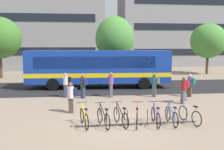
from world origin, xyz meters
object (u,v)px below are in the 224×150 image
at_px(commuter_black_pack_1, 66,83).
at_px(parked_bicycle_yellow_0, 84,118).
at_px(parked_bicycle_blue_5, 171,116).
at_px(street_tree_2, 208,41).
at_px(city_bus, 99,67).
at_px(parked_bicycle_silver_6, 190,115).
at_px(parked_bicycle_black_1, 103,118).
at_px(commuter_red_pack_5, 111,83).
at_px(parked_bicycle_red_3, 137,117).
at_px(commuter_red_pack_4, 184,88).
at_px(street_tree_0, 115,39).
at_px(commuter_navy_pack_0, 71,95).
at_px(parked_bicycle_black_2, 121,117).
at_px(commuter_grey_pack_6, 155,84).
at_px(commuter_navy_pack_2, 83,85).
at_px(commuter_teal_pack_3, 190,84).

bearing_deg(commuter_black_pack_1, parked_bicycle_yellow_0, 80.51).
bearing_deg(parked_bicycle_blue_5, street_tree_2, -30.97).
relative_size(city_bus, parked_bicycle_silver_6, 7.16).
bearing_deg(parked_bicycle_black_1, commuter_red_pack_5, -24.10).
relative_size(parked_bicycle_yellow_0, parked_bicycle_black_1, 1.01).
relative_size(parked_bicycle_red_3, street_tree_2, 0.27).
bearing_deg(parked_bicycle_red_3, parked_bicycle_blue_5, -77.45).
relative_size(commuter_red_pack_4, street_tree_0, 0.25).
distance_m(commuter_red_pack_4, street_tree_0, 11.98).
xyz_separation_m(commuter_navy_pack_0, commuter_black_pack_1, (-0.61, 4.01, 0.04)).
height_order(parked_bicycle_black_2, commuter_red_pack_4, commuter_red_pack_4).
height_order(parked_bicycle_blue_5, commuter_navy_pack_0, commuter_navy_pack_0).
relative_size(commuter_navy_pack_0, commuter_grey_pack_6, 0.99).
xyz_separation_m(parked_bicycle_red_3, parked_bicycle_silver_6, (2.52, 0.05, 0.00)).
xyz_separation_m(parked_bicycle_black_2, commuter_navy_pack_2, (-1.77, 5.91, 0.57)).
distance_m(commuter_red_pack_5, commuter_grey_pack_6, 3.09).
bearing_deg(parked_bicycle_black_1, street_tree_2, -53.06).
xyz_separation_m(parked_bicycle_black_1, commuter_navy_pack_0, (-1.55, 2.37, 0.57)).
height_order(parked_bicycle_blue_5, commuter_red_pack_4, commuter_red_pack_4).
distance_m(parked_bicycle_black_2, commuter_red_pack_4, 5.85).
height_order(commuter_red_pack_5, street_tree_2, street_tree_2).
distance_m(parked_bicycle_black_1, parked_bicycle_black_2, 0.80).
bearing_deg(commuter_red_pack_5, parked_bicycle_yellow_0, -23.64).
xyz_separation_m(parked_bicycle_blue_5, commuter_red_pack_4, (2.13, 3.78, 0.59)).
height_order(parked_bicycle_black_1, commuter_red_pack_5, commuter_red_pack_5).
distance_m(parked_bicycle_red_3, street_tree_2, 22.98).
height_order(parked_bicycle_black_1, parked_bicycle_silver_6, same).
bearing_deg(street_tree_0, street_tree_2, 17.08).
bearing_deg(street_tree_0, commuter_grey_pack_6, -78.73).
relative_size(parked_bicycle_yellow_0, commuter_red_pack_4, 1.00).
relative_size(parked_bicycle_silver_6, commuter_teal_pack_3, 1.04).
bearing_deg(street_tree_2, city_bus, -149.14).
bearing_deg(city_bus, commuter_navy_pack_2, -105.93).
bearing_deg(commuter_grey_pack_6, commuter_teal_pack_3, -155.73).
xyz_separation_m(parked_bicycle_yellow_0, street_tree_0, (3.11, 14.77, 3.90)).
bearing_deg(parked_bicycle_black_1, city_bus, -17.39).
bearing_deg(commuter_black_pack_1, commuter_navy_pack_0, 77.42).
bearing_deg(street_tree_0, commuter_navy_pack_2, -109.88).
xyz_separation_m(commuter_navy_pack_0, commuter_red_pack_5, (2.51, 3.76, 0.06)).
xyz_separation_m(commuter_black_pack_1, street_tree_2, (16.60, 12.23, 3.19)).
relative_size(parked_bicycle_yellow_0, parked_bicycle_silver_6, 1.00).
distance_m(city_bus, commuter_navy_pack_2, 4.51).
distance_m(parked_bicycle_black_1, commuter_red_pack_5, 6.23).
bearing_deg(parked_bicycle_silver_6, commuter_black_pack_1, 31.33).
height_order(parked_bicycle_red_3, commuter_red_pack_5, commuter_red_pack_5).
bearing_deg(commuter_red_pack_4, parked_bicycle_blue_5, 32.86).
bearing_deg(parked_bicycle_blue_5, commuter_black_pack_1, 39.98).
relative_size(commuter_red_pack_4, street_tree_2, 0.27).
xyz_separation_m(parked_bicycle_black_2, parked_bicycle_blue_5, (2.36, -0.09, 0.00)).
bearing_deg(commuter_red_pack_4, parked_bicycle_black_2, 11.66).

